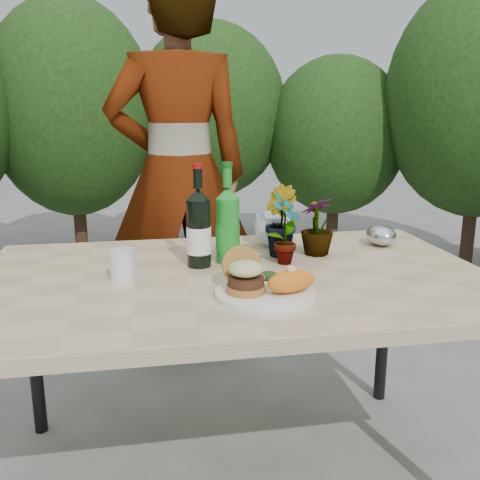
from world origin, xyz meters
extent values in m
plane|color=#63625E|center=(0.00, 0.00, 0.00)|extent=(80.00, 80.00, 0.00)
cube|color=#C9AE86|center=(0.00, 0.00, 0.73)|extent=(1.60, 1.00, 0.04)
cylinder|color=black|center=(-0.72, 0.42, 0.35)|extent=(0.05, 0.05, 0.71)
cylinder|color=black|center=(0.72, 0.42, 0.35)|extent=(0.05, 0.05, 0.71)
cylinder|color=#382316|center=(-0.80, 2.80, 0.21)|extent=(0.10, 0.10, 0.42)
ellipsoid|color=#264E1A|center=(-0.80, 2.80, 1.25)|extent=(1.27, 1.27, 1.66)
cylinder|color=#382316|center=(0.30, 3.00, 0.25)|extent=(0.10, 0.10, 0.50)
ellipsoid|color=#264E1A|center=(0.30, 3.00, 1.22)|extent=(1.26, 1.26, 1.45)
cylinder|color=#382316|center=(1.30, 2.70, 0.19)|extent=(0.10, 0.10, 0.38)
ellipsoid|color=#264E1A|center=(1.30, 2.70, 1.03)|extent=(1.15, 1.15, 1.29)
cylinder|color=#382316|center=(2.20, 2.10, 0.22)|extent=(0.10, 0.10, 0.44)
cylinder|color=white|center=(0.05, -0.21, 0.76)|extent=(0.28, 0.28, 0.01)
cylinder|color=#B7722D|center=(-0.01, -0.21, 0.78)|extent=(0.11, 0.11, 0.02)
cylinder|color=#472314|center=(-0.01, -0.21, 0.80)|extent=(0.10, 0.10, 0.02)
ellipsoid|color=beige|center=(-0.01, -0.21, 0.83)|extent=(0.10, 0.10, 0.04)
cylinder|color=#B7722D|center=(-0.01, -0.14, 0.82)|extent=(0.11, 0.06, 0.11)
ellipsoid|color=orange|center=(0.12, -0.23, 0.80)|extent=(0.17, 0.12, 0.06)
ellipsoid|color=olive|center=(0.05, -0.12, 0.78)|extent=(0.04, 0.04, 0.02)
ellipsoid|color=#193814|center=(0.08, -0.12, 0.78)|extent=(0.06, 0.04, 0.03)
cylinder|color=black|center=(-0.10, 0.11, 0.86)|extent=(0.08, 0.08, 0.22)
cylinder|color=white|center=(-0.10, 0.11, 0.84)|extent=(0.08, 0.08, 0.09)
cone|color=black|center=(-0.10, 0.11, 0.99)|extent=(0.08, 0.08, 0.04)
cylinder|color=black|center=(-0.10, 0.11, 1.04)|extent=(0.03, 0.03, 0.06)
cylinder|color=maroon|center=(-0.10, 0.11, 1.08)|extent=(0.03, 0.03, 0.02)
cylinder|color=#198E25|center=(0.00, 0.14, 0.86)|extent=(0.08, 0.08, 0.22)
cylinder|color=#198C26|center=(0.00, 0.14, 0.84)|extent=(0.08, 0.08, 0.09)
cone|color=#198E25|center=(0.00, 0.14, 0.99)|extent=(0.08, 0.08, 0.04)
cylinder|color=#198E25|center=(0.00, 0.14, 1.04)|extent=(0.03, 0.03, 0.07)
cylinder|color=#0C5919|center=(0.00, 0.14, 1.08)|extent=(0.03, 0.03, 0.02)
cylinder|color=silver|center=(-0.35, 0.01, 0.80)|extent=(0.07, 0.07, 0.09)
imported|color=#2C591E|center=(0.18, 0.08, 0.87)|extent=(0.15, 0.15, 0.24)
imported|color=#21591E|center=(0.19, 0.19, 0.87)|extent=(0.13, 0.15, 0.25)
imported|color=#2D591E|center=(0.32, 0.18, 0.85)|extent=(0.15, 0.15, 0.20)
imported|color=silver|center=(0.20, 0.33, 0.81)|extent=(0.18, 0.18, 0.12)
ellipsoid|color=#B3B5BA|center=(0.60, 0.26, 0.79)|extent=(0.12, 0.14, 0.08)
imported|color=#8A6445|center=(-0.11, 1.01, 0.94)|extent=(0.70, 0.48, 1.88)
camera|label=1|loc=(-0.27, -1.58, 1.26)|focal=40.00mm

